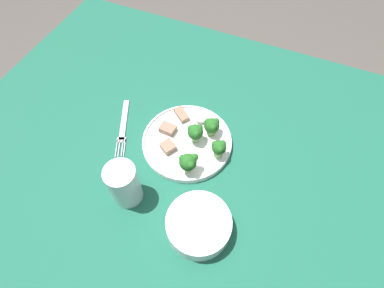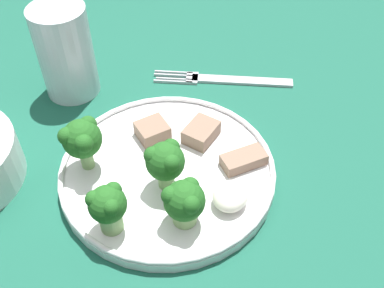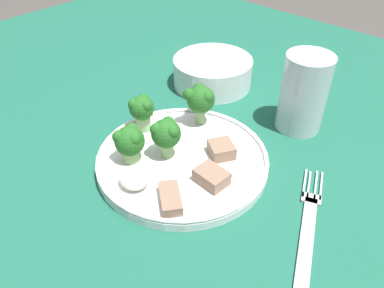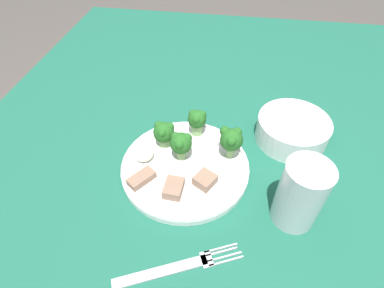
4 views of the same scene
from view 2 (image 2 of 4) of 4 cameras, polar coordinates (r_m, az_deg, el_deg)
The scene contains 12 objects.
table at distance 0.57m, azimuth -12.15°, elevation -9.46°, with size 1.34×1.10×0.72m.
dinner_plate at distance 0.49m, azimuth -3.11°, elevation -3.43°, with size 0.24×0.24×0.02m.
fork at distance 0.62m, azimuth 4.02°, elevation 8.14°, with size 0.10×0.18×0.00m.
drinking_glass at distance 0.60m, azimuth -15.65°, elevation 10.65°, with size 0.07×0.07×0.12m.
broccoli_floret_near_rim_left at distance 0.48m, azimuth -13.57°, elevation 0.58°, with size 0.04×0.04×0.06m.
broccoli_floret_center_left at distance 0.45m, azimuth -3.42°, elevation -2.22°, with size 0.04×0.04×0.06m.
broccoli_floret_back_left at distance 0.43m, azimuth -10.65°, elevation -7.74°, with size 0.04×0.04×0.06m.
broccoli_floret_front_left at distance 0.42m, azimuth -1.04°, elevation -7.34°, with size 0.04×0.04×0.05m.
meat_slice_front_slice at distance 0.49m, azimuth 6.57°, elevation -2.00°, with size 0.05×0.05×0.01m.
meat_slice_middle_slice at distance 0.52m, azimuth -5.05°, elevation 1.68°, with size 0.05×0.04×0.02m.
meat_slice_rear_slice at distance 0.52m, azimuth 1.16°, elevation 1.49°, with size 0.04×0.03×0.02m.
sauce_dollop at distance 0.46m, azimuth 4.88°, elevation -6.61°, with size 0.04×0.04×0.02m.
Camera 2 is at (-0.22, -0.26, 1.10)m, focal length 42.00 mm.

